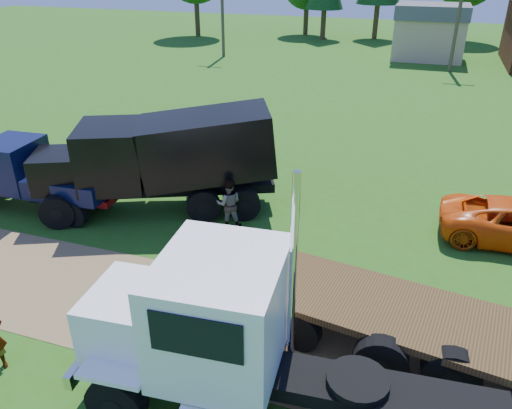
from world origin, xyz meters
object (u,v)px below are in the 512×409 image
(navy_truck, at_px, (29,175))
(white_semi_tractor, at_px, (226,334))
(flatbed_trailer, at_px, (421,324))
(black_dump_truck, at_px, (164,156))

(navy_truck, bearing_deg, white_semi_tractor, -34.53)
(white_semi_tractor, relative_size, flatbed_trailer, 1.03)
(black_dump_truck, bearing_deg, navy_truck, 173.69)
(white_semi_tractor, xyz_separation_m, navy_truck, (-10.35, 6.13, -0.45))
(black_dump_truck, relative_size, flatbed_trailer, 1.03)
(navy_truck, xyz_separation_m, flatbed_trailer, (14.15, -3.43, -0.43))
(white_semi_tractor, height_order, flatbed_trailer, white_semi_tractor)
(black_dump_truck, relative_size, navy_truck, 1.43)
(flatbed_trailer, bearing_deg, white_semi_tractor, -136.13)
(black_dump_truck, bearing_deg, white_semi_tractor, -78.57)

